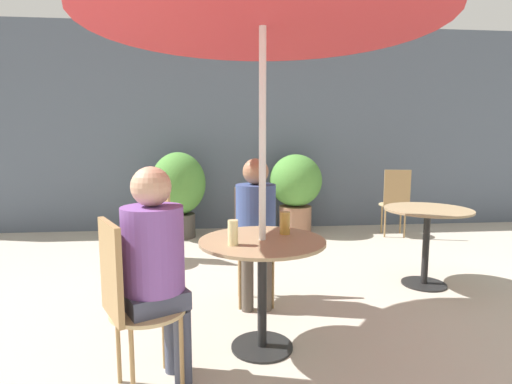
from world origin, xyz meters
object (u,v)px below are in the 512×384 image
(bistro_chair_0, at_px, (255,234))
(umbrella, at_px, (263,1))
(bistro_chair_1, at_px, (129,294))
(bistro_chair_3, at_px, (395,198))
(beer_glass_1, at_px, (233,233))
(seated_person_0, at_px, (256,219))
(beer_glass_0, at_px, (285,223))
(seated_person_1, at_px, (156,258))
(potted_plant_0, at_px, (179,188))
(cafe_table_far, at_px, (427,226))
(bistro_chair_2, at_px, (154,212))
(cafe_table_near, at_px, (262,264))
(potted_plant_1, at_px, (296,187))

(bistro_chair_0, bearing_deg, umbrella, -90.00)
(bistro_chair_1, distance_m, bistro_chair_3, 4.30)
(beer_glass_1, bearing_deg, bistro_chair_1, -152.78)
(seated_person_0, bearing_deg, beer_glass_0, -73.50)
(seated_person_1, bearing_deg, bistro_chair_0, -56.70)
(potted_plant_0, bearing_deg, seated_person_1, -86.79)
(cafe_table_far, relative_size, umbrella, 0.34)
(seated_person_0, distance_m, potted_plant_0, 2.51)
(bistro_chair_3, xyz_separation_m, seated_person_1, (-2.77, -3.10, 0.17))
(umbrella, bearing_deg, cafe_table_far, 31.02)
(beer_glass_1, bearing_deg, beer_glass_0, 34.43)
(bistro_chair_0, height_order, beer_glass_0, bistro_chair_0)
(beer_glass_0, distance_m, beer_glass_1, 0.43)
(cafe_table_far, distance_m, beer_glass_1, 2.13)
(bistro_chair_0, distance_m, seated_person_1, 1.33)
(bistro_chair_0, xyz_separation_m, bistro_chair_2, (-1.00, 1.13, 0.00))
(cafe_table_near, xyz_separation_m, potted_plant_0, (-0.80, 3.06, 0.12))
(seated_person_1, bearing_deg, bistro_chair_2, -18.77)
(seated_person_0, xyz_separation_m, potted_plant_0, (-0.82, 2.38, -0.03))
(cafe_table_far, xyz_separation_m, beer_glass_1, (-1.82, -1.09, 0.24))
(beer_glass_0, bearing_deg, potted_plant_0, 108.24)
(potted_plant_1, bearing_deg, bistro_chair_0, -109.30)
(bistro_chair_2, xyz_separation_m, seated_person_0, (1.00, -1.28, 0.16))
(seated_person_0, relative_size, potted_plant_1, 1.05)
(beer_glass_0, bearing_deg, cafe_table_near, -140.42)
(potted_plant_1, height_order, umbrella, umbrella)
(cafe_table_far, relative_size, beer_glass_0, 5.14)
(cafe_table_near, xyz_separation_m, seated_person_0, (0.03, 0.69, 0.15))
(beer_glass_0, xyz_separation_m, beer_glass_1, (-0.35, -0.24, 0.00))
(seated_person_0, bearing_deg, beer_glass_1, -102.95)
(cafe_table_near, relative_size, beer_glass_1, 5.28)
(bistro_chair_2, xyz_separation_m, beer_glass_0, (1.14, -1.83, 0.24))
(bistro_chair_0, xyz_separation_m, bistro_chair_1, (-0.78, -1.23, 0.00))
(bistro_chair_3, bearing_deg, cafe_table_far, 87.34)
(potted_plant_1, bearing_deg, umbrella, -104.99)
(cafe_table_near, xyz_separation_m, bistro_chair_3, (2.16, 2.78, -0.01))
(bistro_chair_1, relative_size, potted_plant_1, 0.83)
(cafe_table_far, bearing_deg, potted_plant_0, 139.44)
(seated_person_0, bearing_deg, bistro_chair_0, 90.00)
(beer_glass_0, bearing_deg, cafe_table_far, 29.94)
(umbrella, bearing_deg, bistro_chair_2, 116.20)
(bistro_chair_2, xyz_separation_m, seated_person_1, (0.36, -2.29, 0.17))
(seated_person_1, bearing_deg, beer_glass_1, -90.70)
(cafe_table_near, distance_m, potted_plant_1, 3.27)
(cafe_table_far, bearing_deg, beer_glass_0, -150.06)
(cafe_table_far, distance_m, bistro_chair_1, 2.74)
(bistro_chair_0, bearing_deg, beer_glass_0, -76.97)
(seated_person_0, bearing_deg, potted_plant_1, 73.93)
(bistro_chair_2, relative_size, potted_plant_1, 0.83)
(potted_plant_0, bearing_deg, beer_glass_0, -71.76)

